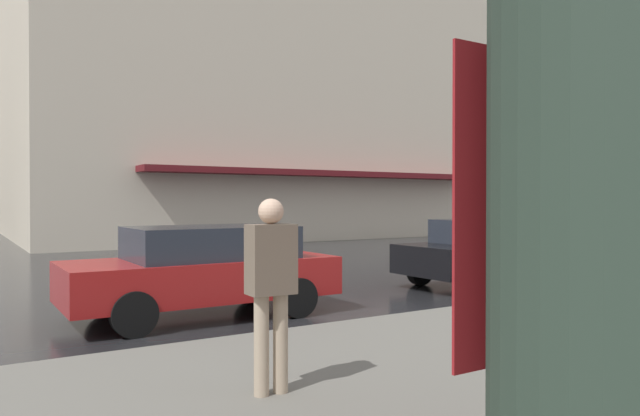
{
  "coord_description": "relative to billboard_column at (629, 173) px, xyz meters",
  "views": [
    {
      "loc": [
        -9.69,
        -4.1,
        1.81
      ],
      "look_at": [
        2.16,
        -11.55,
        1.64
      ],
      "focal_mm": 32.96,
      "sensor_mm": 36.0,
      "label": 1
    }
  ],
  "objects": [
    {
      "name": "car_black",
      "position": [
        7.01,
        -6.92,
        -1.2
      ],
      "size": [
        1.85,
        4.1,
        1.41
      ],
      "color": "black",
      "rests_on": "ground_plane"
    },
    {
      "name": "pedestrian_by_billboard",
      "position": [
        2.79,
        0.59,
        -0.81
      ],
      "size": [
        0.26,
        0.41,
        1.68
      ],
      "color": "#6B5B4C",
      "rests_on": "sidewalk_pavement"
    },
    {
      "name": "haussmann_block_corner",
      "position": [
        30.14,
        -11.21,
        7.97
      ],
      "size": [
        20.48,
        23.71,
        20.26
      ],
      "color": "beige",
      "rests_on": "ground_plane"
    },
    {
      "name": "car_red",
      "position": [
        7.01,
        -0.42,
        -1.2
      ],
      "size": [
        1.85,
        4.1,
        1.41
      ],
      "color": "maroon",
      "rests_on": "ground_plane"
    },
    {
      "name": "billboard_column",
      "position": [
        0.0,
        0.0,
        0.0
      ],
      "size": [
        1.47,
        1.47,
        3.51
      ],
      "color": "#28382D",
      "rests_on": "sidewalk_pavement"
    }
  ]
}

